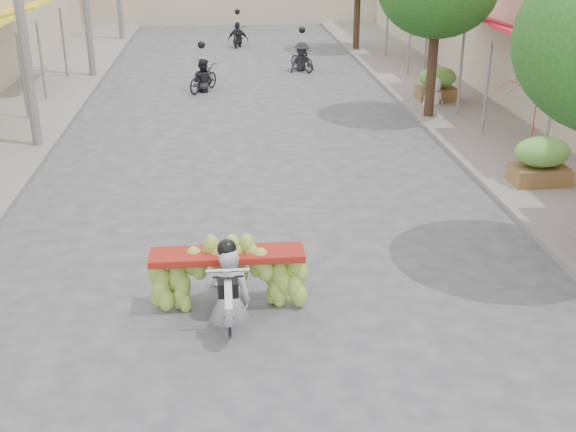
% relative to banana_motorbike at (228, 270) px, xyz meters
% --- Properties ---
extents(sidewalk_left, '(4.00, 60.00, 0.12)m').
position_rel_banana_motorbike_xyz_m(sidewalk_left, '(-6.35, 11.88, -0.68)').
color(sidewalk_left, gray).
rests_on(sidewalk_left, ground).
extents(sidewalk_right, '(4.00, 60.00, 0.12)m').
position_rel_banana_motorbike_xyz_m(sidewalk_right, '(7.65, 11.88, -0.68)').
color(sidewalk_right, gray).
rests_on(sidewalk_right, ground).
extents(produce_crate_mid, '(1.20, 0.88, 1.16)m').
position_rel_banana_motorbike_xyz_m(produce_crate_mid, '(6.85, 4.88, -0.03)').
color(produce_crate_mid, brown).
rests_on(produce_crate_mid, ground).
extents(produce_crate_far, '(1.20, 0.88, 1.16)m').
position_rel_banana_motorbike_xyz_m(produce_crate_far, '(6.85, 12.88, -0.03)').
color(produce_crate_far, brown).
rests_on(produce_crate_far, ground).
extents(banana_motorbike, '(2.28, 1.77, 2.23)m').
position_rel_banana_motorbike_xyz_m(banana_motorbike, '(0.00, 0.00, 0.00)').
color(banana_motorbike, black).
rests_on(banana_motorbike, ground).
extents(market_umbrella, '(2.00, 2.00, 1.62)m').
position_rel_banana_motorbike_xyz_m(market_umbrella, '(6.75, 5.21, 1.67)').
color(market_umbrella, '#A71B16').
rests_on(market_umbrella, ground).
extents(pedestrian, '(0.94, 0.70, 1.70)m').
position_rel_banana_motorbike_xyz_m(pedestrian, '(6.57, 12.25, 0.23)').
color(pedestrian, white).
rests_on(pedestrian, ground).
extents(bg_motorbike_a, '(1.31, 1.70, 1.95)m').
position_rel_banana_motorbike_xyz_m(bg_motorbike_a, '(-0.63, 15.24, 0.00)').
color(bg_motorbike_a, black).
rests_on(bg_motorbike_a, ground).
extents(bg_motorbike_b, '(1.19, 1.56, 1.95)m').
position_rel_banana_motorbike_xyz_m(bg_motorbike_b, '(3.12, 18.43, 0.13)').
color(bg_motorbike_b, black).
rests_on(bg_motorbike_b, ground).
extents(bg_motorbike_c, '(1.06, 1.68, 1.95)m').
position_rel_banana_motorbike_xyz_m(bg_motorbike_c, '(0.82, 24.51, 0.06)').
color(bg_motorbike_c, black).
rests_on(bg_motorbike_c, ground).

